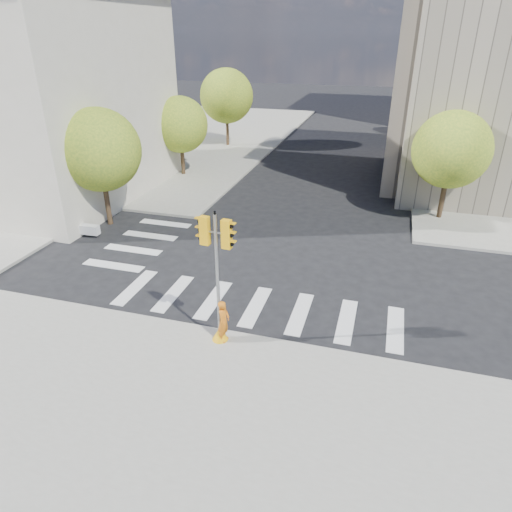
% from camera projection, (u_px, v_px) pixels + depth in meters
% --- Properties ---
extents(ground, '(160.00, 160.00, 0.00)m').
position_uv_depth(ground, '(271.00, 283.00, 19.91)').
color(ground, black).
rests_on(ground, ground).
extents(sidewalk_near, '(30.00, 14.00, 0.15)m').
position_uv_depth(sidewalk_near, '(149.00, 510.00, 10.43)').
color(sidewalk_near, gray).
rests_on(sidewalk_near, ground).
extents(sidewalk_far_left, '(28.00, 40.00, 0.15)m').
position_uv_depth(sidewalk_far_left, '(148.00, 135.00, 47.26)').
color(sidewalk_far_left, gray).
rests_on(sidewalk_far_left, ground).
extents(classical_building, '(19.00, 15.00, 12.70)m').
position_uv_depth(classical_building, '(0.00, 91.00, 28.96)').
color(classical_building, beige).
rests_on(classical_building, ground).
extents(tree_lw_near, '(4.40, 4.40, 6.41)m').
position_uv_depth(tree_lw_near, '(99.00, 150.00, 24.12)').
color(tree_lw_near, '#382616').
rests_on(tree_lw_near, ground).
extents(tree_lw_mid, '(4.00, 4.00, 5.77)m').
position_uv_depth(tree_lw_mid, '(180.00, 125.00, 32.91)').
color(tree_lw_mid, '#382616').
rests_on(tree_lw_mid, ground).
extents(tree_lw_far, '(4.80, 4.80, 6.95)m').
position_uv_depth(tree_lw_far, '(226.00, 96.00, 41.15)').
color(tree_lw_far, '#382616').
rests_on(tree_lw_far, ground).
extents(tree_re_near, '(4.20, 4.20, 6.16)m').
position_uv_depth(tree_re_near, '(452.00, 150.00, 24.80)').
color(tree_re_near, '#382616').
rests_on(tree_re_near, ground).
extents(tree_re_mid, '(4.60, 4.60, 6.66)m').
position_uv_depth(tree_re_mid, '(439.00, 110.00, 34.97)').
color(tree_re_mid, '#382616').
rests_on(tree_re_mid, ground).
extents(tree_re_far, '(4.00, 4.00, 5.88)m').
position_uv_depth(tree_re_far, '(430.00, 97.00, 45.50)').
color(tree_re_far, '#382616').
rests_on(tree_re_far, ground).
extents(lamp_near, '(0.35, 0.18, 8.11)m').
position_uv_depth(lamp_near, '(456.00, 127.00, 27.88)').
color(lamp_near, black).
rests_on(lamp_near, sidewalk_far_right).
extents(lamp_far, '(0.35, 0.18, 8.11)m').
position_uv_depth(lamp_far, '(441.00, 98.00, 39.90)').
color(lamp_far, black).
rests_on(lamp_far, sidewalk_far_right).
extents(traffic_signal, '(1.08, 0.56, 4.81)m').
position_uv_depth(traffic_signal, '(218.00, 289.00, 15.14)').
color(traffic_signal, '#EEA80C').
rests_on(traffic_signal, sidewalk_near).
extents(photographer, '(0.40, 0.59, 1.58)m').
position_uv_depth(photographer, '(224.00, 321.00, 15.66)').
color(photographer, '#CC6813').
rests_on(photographer, sidewalk_near).
extents(planter_wall, '(6.01, 0.58, 0.50)m').
position_uv_depth(planter_wall, '(49.00, 225.00, 24.77)').
color(planter_wall, silver).
rests_on(planter_wall, sidewalk_left_near).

